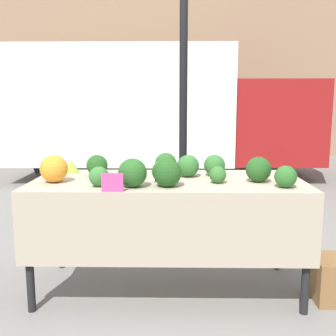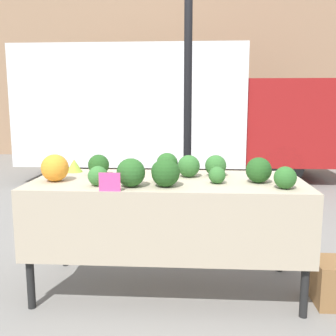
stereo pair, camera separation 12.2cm
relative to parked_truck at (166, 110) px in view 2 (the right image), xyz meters
name	(u,v)px [view 2 (the right image)]	position (x,y,z in m)	size (l,w,h in m)	color
ground_plane	(168,287)	(0.32, -4.37, -1.18)	(40.00, 40.00, 0.00)	gray
building_facade	(187,21)	(0.32, 3.08, 2.11)	(16.00, 0.60, 6.58)	#9E7A5B
tent_pole	(188,102)	(0.44, -3.53, 0.14)	(0.07, 0.07, 2.63)	black
parked_truck	(166,110)	(0.00, 0.00, 0.00)	(5.19, 1.90, 2.21)	white
market_table	(167,196)	(0.32, -4.44, -0.49)	(1.83, 0.80, 0.79)	tan
orange_cauliflower	(55,168)	(-0.43, -4.48, -0.30)	(0.18, 0.18, 0.18)	orange
romanesco_head	(74,166)	(-0.41, -4.12, -0.34)	(0.12, 0.12, 0.10)	#93B238
broccoli_head_0	(162,171)	(0.28, -4.46, -0.32)	(0.15, 0.15, 0.15)	#336B2D
broccoli_head_1	(131,173)	(0.10, -4.62, -0.30)	(0.18, 0.18, 0.18)	#285B23
broccoli_head_2	(98,176)	(-0.11, -4.61, -0.33)	(0.13, 0.13, 0.13)	#387533
broccoli_head_3	(259,170)	(0.91, -4.45, -0.31)	(0.17, 0.17, 0.17)	#23511E
broccoli_head_4	(285,178)	(1.05, -4.62, -0.32)	(0.14, 0.14, 0.14)	#2D6628
broccoli_head_5	(167,164)	(0.30, -4.17, -0.31)	(0.16, 0.16, 0.16)	#285B23
broccoli_head_6	(166,173)	(0.32, -4.61, -0.30)	(0.18, 0.18, 0.18)	#23511E
broccoli_head_7	(217,175)	(0.64, -4.49, -0.34)	(0.11, 0.11, 0.11)	#336B2D
broccoli_head_8	(99,165)	(-0.19, -4.24, -0.32)	(0.15, 0.15, 0.15)	#23511E
broccoli_head_9	(216,166)	(0.65, -4.22, -0.32)	(0.15, 0.15, 0.15)	#336B2D
broccoli_head_10	(189,166)	(0.46, -4.27, -0.31)	(0.16, 0.16, 0.16)	#336B2D
price_sign	(110,182)	(0.00, -4.76, -0.34)	(0.13, 0.01, 0.11)	#EF4793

